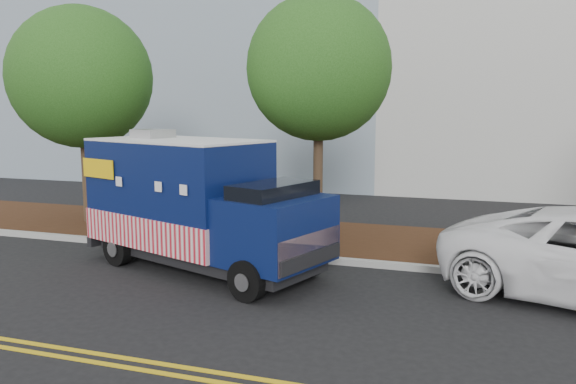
% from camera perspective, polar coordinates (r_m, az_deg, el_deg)
% --- Properties ---
extents(ground, '(120.00, 120.00, 0.00)m').
position_cam_1_polar(ground, '(12.95, -8.97, -7.78)').
color(ground, black).
rests_on(ground, ground).
extents(curb, '(120.00, 0.18, 0.15)m').
position_cam_1_polar(curb, '(14.15, -6.41, -6.01)').
color(curb, '#9E9E99').
rests_on(curb, ground).
extents(mulch_strip, '(120.00, 4.00, 0.15)m').
position_cam_1_polar(mulch_strip, '(16.03, -3.32, -4.24)').
color(mulch_strip, '#311D0D').
rests_on(mulch_strip, ground).
extents(centerline_near, '(120.00, 0.10, 0.01)m').
position_cam_1_polar(centerline_near, '(9.44, -21.66, -14.58)').
color(centerline_near, gold).
rests_on(centerline_near, ground).
extents(centerline_far, '(120.00, 0.10, 0.01)m').
position_cam_1_polar(centerline_far, '(9.27, -22.67, -15.08)').
color(centerline_far, gold).
rests_on(centerline_far, ground).
extents(tree_a, '(4.20, 4.20, 6.62)m').
position_cam_1_polar(tree_a, '(18.18, -20.28, 10.83)').
color(tree_a, '#38281C').
rests_on(tree_a, ground).
extents(tree_b, '(3.88, 3.88, 6.60)m').
position_cam_1_polar(tree_b, '(15.28, 3.15, 12.42)').
color(tree_b, '#38281C').
rests_on(tree_b, ground).
extents(sign_post, '(0.06, 0.06, 2.40)m').
position_cam_1_polar(sign_post, '(15.22, -12.43, -0.80)').
color(sign_post, '#473828').
rests_on(sign_post, ground).
extents(food_truck, '(6.26, 3.99, 3.12)m').
position_cam_1_polar(food_truck, '(12.81, -9.44, -1.49)').
color(food_truck, black).
rests_on(food_truck, ground).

